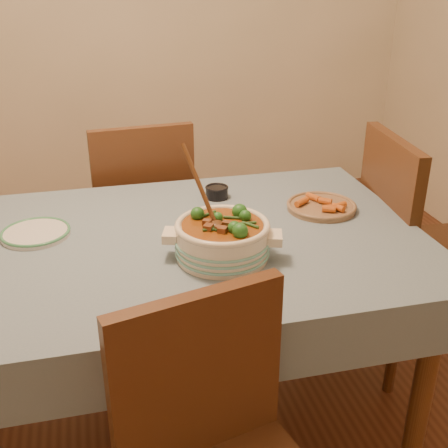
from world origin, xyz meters
name	(u,v)px	position (x,y,z in m)	size (l,w,h in m)	color
floor	(180,414)	(0.00, 0.00, 0.00)	(4.50, 4.50, 0.00)	#4F2616
wall_back	(115,3)	(0.00, 2.25, 1.35)	(4.00, 0.02, 2.70)	beige
dining_table	(174,264)	(0.00, 0.00, 0.66)	(1.68, 1.08, 0.76)	brown
stew_casserole	(222,236)	(0.13, -0.16, 0.83)	(0.37, 0.35, 0.34)	beige
white_plate	(36,233)	(-0.44, 0.14, 0.77)	(0.25, 0.25, 0.02)	silver
condiment_bowl	(217,191)	(0.22, 0.32, 0.78)	(0.10, 0.10, 0.05)	black
fried_plate	(321,205)	(0.57, 0.11, 0.77)	(0.27, 0.27, 0.04)	#937351
chair_far	(142,207)	(-0.03, 0.79, 0.54)	(0.48, 0.48, 0.96)	#582C1B
chair_right	(411,242)	(0.98, 0.13, 0.57)	(0.51, 0.51, 1.00)	#582C1B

